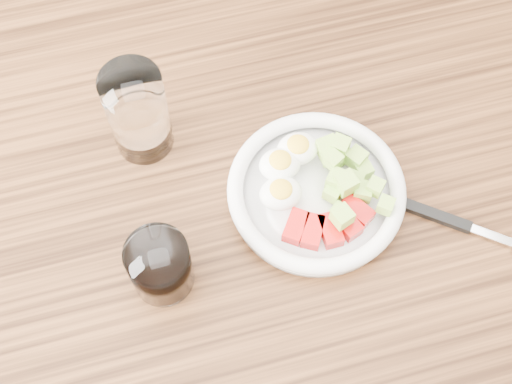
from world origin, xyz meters
TOP-DOWN VIEW (x-y plane):
  - ground at (0.00, 0.00)m, footprint 4.00×4.00m
  - dining_table at (0.00, 0.00)m, footprint 1.50×0.90m
  - bowl at (0.06, 0.00)m, footprint 0.21×0.21m
  - fork at (0.21, -0.08)m, footprint 0.17×0.14m
  - water_glass at (-0.12, 0.13)m, footprint 0.07×0.07m
  - coffee_glass at (-0.14, -0.05)m, footprint 0.07×0.07m

SIDE VIEW (x-z plane):
  - ground at x=0.00m, z-range 0.00..0.00m
  - dining_table at x=0.00m, z-range 0.28..1.05m
  - fork at x=0.21m, z-range 0.77..0.78m
  - bowl at x=0.06m, z-range 0.76..0.82m
  - coffee_glass at x=-0.14m, z-range 0.77..0.85m
  - water_glass at x=-0.12m, z-range 0.77..0.90m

